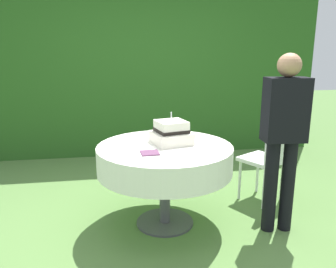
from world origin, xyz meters
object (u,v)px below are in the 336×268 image
Objects in this scene: serving_plate_far at (111,144)px; serving_plate_right at (172,134)px; cake_table at (165,159)px; serving_plate_near at (200,156)px; standing_person at (284,132)px; wedding_cake at (171,133)px; serving_plate_left at (174,155)px; napkin_stack at (150,153)px; garden_chair at (269,155)px.

serving_plate_far is 0.68m from serving_plate_right.
cake_table is 8.57× the size of serving_plate_near.
wedding_cake is at bearing 159.90° from standing_person.
serving_plate_right is at bearing 97.56° from serving_plate_near.
serving_plate_near is 0.22m from serving_plate_left.
serving_plate_left is 0.99m from standing_person.
serving_plate_far is 0.75× the size of serving_plate_left.
standing_person reaches higher than serving_plate_near.
serving_plate_far is at bearing 175.00° from wedding_cake.
serving_plate_left is at bearing -98.51° from serving_plate_right.
standing_person is (1.16, -0.06, 0.15)m from napkin_stack.
cake_table is 0.46m from serving_plate_near.
serving_plate_far reaches higher than cake_table.
serving_plate_near is (0.16, -0.43, -0.09)m from wedding_cake.
garden_chair is at bearing 13.38° from cake_table.
serving_plate_far is at bearing 165.34° from standing_person.
napkin_stack is at bearing -129.53° from wedding_cake.
napkin_stack is (0.32, -0.33, -0.00)m from serving_plate_far.
serving_plate_far is at bearing 146.05° from serving_plate_near.
serving_plate_left is 0.21m from napkin_stack.
serving_plate_right is 0.68m from napkin_stack.
wedding_cake is 0.99m from standing_person.
serving_plate_left is (0.03, -0.31, 0.13)m from cake_table.
standing_person is (1.49, -0.39, 0.15)m from serving_plate_far.
wedding_cake is 0.57m from serving_plate_far.
serving_plate_left is 0.94× the size of napkin_stack.
serving_plate_far is at bearing 166.90° from cake_table.
serving_plate_right is 1.11m from standing_person.
serving_plate_near is (0.23, -0.37, 0.13)m from cake_table.
serving_plate_near is 0.86m from serving_plate_far.
napkin_stack is 0.17× the size of garden_chair.
napkin_stack is at bearing -45.47° from serving_plate_far.
cake_table is at bearing 122.16° from serving_plate_near.
wedding_cake reaches higher than garden_chair.
garden_chair reaches higher than napkin_stack.
serving_plate_near is at bearing -173.07° from standing_person.
serving_plate_right is (0.62, 0.28, 0.00)m from serving_plate_far.
serving_plate_far is 1.55m from standing_person.
standing_person is at bearing -2.91° from napkin_stack.
cake_table is at bearing 95.12° from serving_plate_left.
cake_table is at bearing 53.65° from napkin_stack.
garden_chair is (1.03, -0.12, -0.24)m from serving_plate_right.
napkin_stack is at bearing -126.35° from cake_table.
serving_plate_near is at bearing -17.51° from serving_plate_left.
wedding_cake is 2.62× the size of napkin_stack.
serving_plate_right is at bearing 79.74° from wedding_cake.
napkin_stack is 0.10× the size of standing_person.
serving_plate_far is 0.66m from serving_plate_left.
wedding_cake is 0.25× the size of standing_person.
standing_person is at bearing -20.10° from wedding_cake.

